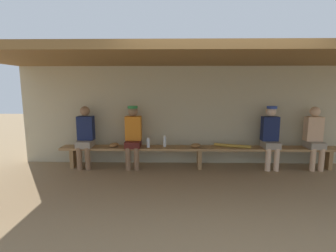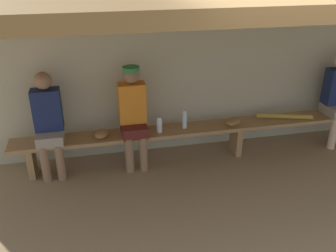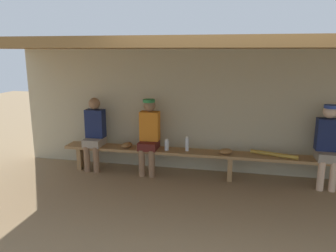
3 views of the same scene
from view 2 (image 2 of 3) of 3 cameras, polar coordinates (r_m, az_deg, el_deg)
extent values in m
plane|color=#937754|center=(4.24, 18.27, -14.02)|extent=(24.00, 24.00, 0.00)
cube|color=#B7AD8C|center=(5.32, 9.42, 8.74)|extent=(8.00, 0.20, 2.20)
cube|color=#9E7547|center=(5.17, 10.67, 0.22)|extent=(6.00, 0.36, 0.05)
cube|color=#9E7547|center=(4.98, -20.40, -5.09)|extent=(0.08, 0.29, 0.41)
cube|color=#9E7547|center=(5.27, 10.47, -2.04)|extent=(0.08, 0.29, 0.41)
cube|color=gray|center=(4.77, -17.76, -1.58)|extent=(0.32, 0.40, 0.14)
cylinder|color=#8C6647|center=(4.78, -18.49, -5.63)|extent=(0.11, 0.11, 0.48)
cylinder|color=#8C6647|center=(4.76, -16.34, -5.45)|extent=(0.11, 0.11, 0.48)
cube|color=#19234C|center=(4.71, -18.22, 2.43)|extent=(0.34, 0.20, 0.52)
sphere|color=#8C6647|center=(4.59, -18.85, 6.68)|extent=(0.21, 0.21, 0.21)
cube|color=gray|center=(5.85, 24.61, 2.31)|extent=(0.32, 0.40, 0.14)
cylinder|color=beige|center=(5.79, 24.27, -1.00)|extent=(0.11, 0.11, 0.48)
cube|color=#591E19|center=(4.77, -5.30, -0.43)|extent=(0.32, 0.40, 0.14)
cylinder|color=#8C6647|center=(4.75, -5.99, -4.50)|extent=(0.11, 0.11, 0.48)
cylinder|color=#8C6647|center=(4.77, -3.84, -4.28)|extent=(0.11, 0.11, 0.48)
cube|color=orange|center=(4.71, -5.59, 3.60)|extent=(0.34, 0.20, 0.52)
sphere|color=#8C6647|center=(4.58, -5.79, 7.90)|extent=(0.21, 0.21, 0.21)
cylinder|color=#2D8442|center=(4.52, -5.77, 8.84)|extent=(0.21, 0.21, 0.05)
cylinder|color=silver|center=(4.78, -1.37, 0.06)|extent=(0.07, 0.07, 0.18)
cylinder|color=white|center=(4.74, -1.38, 1.19)|extent=(0.05, 0.05, 0.02)
cylinder|color=silver|center=(4.89, 2.58, 0.92)|extent=(0.06, 0.06, 0.23)
cylinder|color=white|center=(4.83, 2.61, 2.29)|extent=(0.04, 0.04, 0.02)
ellipsoid|color=olive|center=(4.75, -10.25, -1.17)|extent=(0.25, 0.29, 0.09)
ellipsoid|color=olive|center=(5.08, 10.01, 0.68)|extent=(0.29, 0.28, 0.09)
cylinder|color=#B28C33|center=(5.45, 17.59, 1.44)|extent=(0.76, 0.29, 0.07)
camera|label=1|loc=(1.90, 101.62, -34.54)|focal=27.09mm
camera|label=3|loc=(2.35, 102.19, -17.63)|focal=35.23mm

